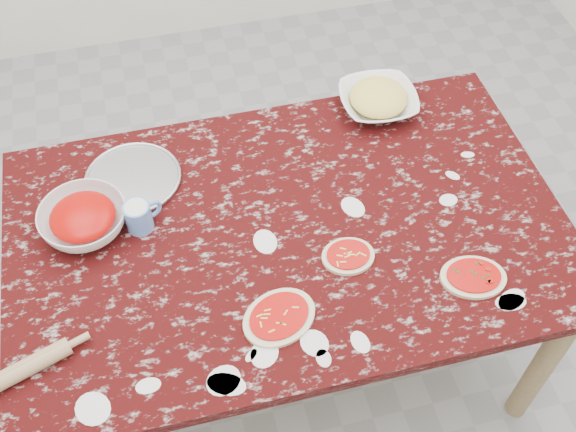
# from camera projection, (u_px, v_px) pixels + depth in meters

# --- Properties ---
(ground) EXTENTS (4.00, 4.00, 0.00)m
(ground) POSITION_uv_depth(u_px,v_px,m) (288.00, 348.00, 2.55)
(ground) COLOR gray
(worktable) EXTENTS (1.60, 1.00, 0.75)m
(worktable) POSITION_uv_depth(u_px,v_px,m) (288.00, 244.00, 2.03)
(worktable) COLOR black
(worktable) RESTS_ON ground
(pizza_tray) EXTENTS (0.29, 0.29, 0.01)m
(pizza_tray) POSITION_uv_depth(u_px,v_px,m) (133.00, 179.00, 2.07)
(pizza_tray) COLOR #B2B2B7
(pizza_tray) RESTS_ON worktable
(sauce_bowl) EXTENTS (0.29, 0.29, 0.08)m
(sauce_bowl) POSITION_uv_depth(u_px,v_px,m) (84.00, 220.00, 1.93)
(sauce_bowl) COLOR white
(sauce_bowl) RESTS_ON worktable
(cheese_bowl) EXTENTS (0.26, 0.26, 0.06)m
(cheese_bowl) POSITION_uv_depth(u_px,v_px,m) (378.00, 102.00, 2.25)
(cheese_bowl) COLOR white
(cheese_bowl) RESTS_ON worktable
(flour_mug) EXTENTS (0.11, 0.08, 0.09)m
(flour_mug) POSITION_uv_depth(u_px,v_px,m) (139.00, 216.00, 1.93)
(flour_mug) COLOR #608CDD
(flour_mug) RESTS_ON worktable
(pizza_left) EXTENTS (0.25, 0.22, 0.02)m
(pizza_left) POSITION_uv_depth(u_px,v_px,m) (279.00, 317.00, 1.77)
(pizza_left) COLOR beige
(pizza_left) RESTS_ON worktable
(pizza_mid) EXTENTS (0.15, 0.13, 0.02)m
(pizza_mid) POSITION_uv_depth(u_px,v_px,m) (348.00, 256.00, 1.89)
(pizza_mid) COLOR beige
(pizza_mid) RESTS_ON worktable
(pizza_right) EXTENTS (0.20, 0.17, 0.02)m
(pizza_right) POSITION_uv_depth(u_px,v_px,m) (473.00, 277.00, 1.85)
(pizza_right) COLOR beige
(pizza_right) RESTS_ON worktable
(rolling_pin) EXTENTS (0.23, 0.12, 0.05)m
(rolling_pin) POSITION_uv_depth(u_px,v_px,m) (25.00, 368.00, 1.67)
(rolling_pin) COLOR tan
(rolling_pin) RESTS_ON worktable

